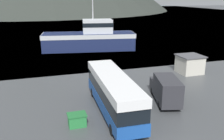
% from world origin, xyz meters
% --- Properties ---
extents(water_surface, '(240.00, 240.00, 0.00)m').
position_xyz_m(water_surface, '(0.00, 140.10, 0.00)').
color(water_surface, slate).
rests_on(water_surface, ground).
extents(tour_bus, '(2.91, 11.10, 3.36)m').
position_xyz_m(tour_bus, '(-1.86, 8.12, 1.88)').
color(tour_bus, '#194799').
rests_on(tour_bus, ground).
extents(delivery_van, '(3.33, 6.03, 2.58)m').
position_xyz_m(delivery_van, '(3.64, 8.58, 1.35)').
color(delivery_van, '#2D2D33').
rests_on(delivery_van, ground).
extents(fishing_boat, '(17.76, 7.83, 10.80)m').
position_xyz_m(fishing_boat, '(1.95, 34.54, 2.25)').
color(fishing_boat, '#19234C').
rests_on(fishing_boat, water_surface).
extents(storage_bin, '(1.50, 1.10, 1.03)m').
position_xyz_m(storage_bin, '(-5.38, 6.49, 0.53)').
color(storage_bin, '#287F3D').
rests_on(storage_bin, ground).
extents(dock_kiosk, '(3.15, 3.07, 2.41)m').
position_xyz_m(dock_kiosk, '(11.39, 16.08, 1.22)').
color(dock_kiosk, beige).
rests_on(dock_kiosk, ground).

